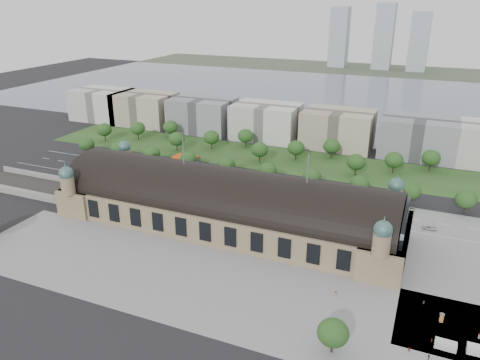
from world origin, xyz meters
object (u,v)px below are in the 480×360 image
at_px(parked_car_0, 109,180).
at_px(pedestrian_2, 424,302).
at_px(traffic_car_1, 136,172).
at_px(pedestrian_1, 432,340).
at_px(parked_car_4, 170,188).
at_px(parked_car_1, 142,183).
at_px(traffic_car_3, 227,184).
at_px(pedestrian_5, 479,336).
at_px(van_east, 444,345).
at_px(parked_car_2, 144,186).
at_px(parked_car_3, 146,184).
at_px(parked_car_6, 167,190).
at_px(bus_east, 300,202).
at_px(pedestrian_0, 336,294).
at_px(advertising_column, 442,318).
at_px(van_south, 477,351).
at_px(parked_car_5, 166,191).
at_px(pedestrian_4, 429,358).
at_px(bus_mid, 283,200).
at_px(pedestrian_3, 409,349).
at_px(traffic_car_2, 147,181).
at_px(traffic_car_4, 268,195).
at_px(petrol_station, 190,159).
at_px(bus_west, 213,192).
at_px(traffic_car_6, 429,228).
at_px(traffic_car_0, 100,169).

height_order(parked_car_0, pedestrian_2, pedestrian_2).
distance_m(traffic_car_1, pedestrian_1, 180.68).
bearing_deg(parked_car_4, parked_car_1, -125.56).
xyz_separation_m(traffic_car_3, pedestrian_5, (117.30, -79.17, 0.19)).
bearing_deg(pedestrian_5, van_east, -59.30).
relative_size(parked_car_2, pedestrian_1, 3.54).
xyz_separation_m(parked_car_1, pedestrian_1, (146.39, -69.69, -0.04)).
relative_size(parked_car_3, parked_car_6, 0.76).
relative_size(bus_east, van_east, 2.11).
distance_m(bus_east, pedestrian_0, 72.62).
bearing_deg(advertising_column, van_south, -49.39).
distance_m(traffic_car_3, bus_east, 43.63).
bearing_deg(parked_car_5, pedestrian_1, 23.67).
bearing_deg(parked_car_6, pedestrian_4, 36.03).
relative_size(parked_car_3, bus_mid, 0.30).
bearing_deg(parked_car_4, pedestrian_3, 22.81).
bearing_deg(bus_mid, traffic_car_2, 97.60).
relative_size(traffic_car_3, bus_mid, 0.41).
xyz_separation_m(parked_car_0, pedestrian_0, (135.37, -55.86, 0.21)).
height_order(advertising_column, pedestrian_4, advertising_column).
height_order(parked_car_1, parked_car_2, parked_car_1).
relative_size(parked_car_2, bus_mid, 0.41).
distance_m(traffic_car_4, advertising_column, 108.15).
xyz_separation_m(parked_car_4, pedestrian_1, (129.33, -69.69, -0.04)).
distance_m(traffic_car_2, parked_car_3, 3.99).
height_order(petrol_station, van_south, petrol_station).
relative_size(petrol_station, bus_mid, 1.05).
bearing_deg(pedestrian_3, bus_east, -68.32).
xyz_separation_m(advertising_column, pedestrian_2, (-5.43, 7.28, -0.72)).
bearing_deg(bus_west, bus_east, -78.41).
relative_size(bus_mid, pedestrian_5, 6.81).
bearing_deg(van_east, pedestrian_0, 161.31).
bearing_deg(advertising_column, parked_car_6, 156.87).
distance_m(traffic_car_6, bus_mid, 66.29).
relative_size(van_east, pedestrian_2, 3.77).
bearing_deg(traffic_car_3, bus_west, 179.71).
distance_m(petrol_station, traffic_car_4, 66.45).
bearing_deg(traffic_car_4, traffic_car_0, -81.95).
height_order(traffic_car_6, pedestrian_3, pedestrian_3).
relative_size(parked_car_4, advertising_column, 1.70).
bearing_deg(parked_car_0, pedestrian_0, 30.66).
bearing_deg(pedestrian_0, pedestrian_2, 14.30).
height_order(parked_car_3, pedestrian_5, pedestrian_5).
bearing_deg(petrol_station, pedestrian_2, -33.83).
relative_size(advertising_column, pedestrian_2, 1.84).
xyz_separation_m(traffic_car_1, parked_car_2, (16.26, -16.47, 0.05)).
bearing_deg(parked_car_2, pedestrian_3, 33.19).
bearing_deg(parked_car_2, parked_car_6, 63.55).
relative_size(parked_car_0, pedestrian_4, 2.53).
distance_m(petrol_station, traffic_car_3, 42.40).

